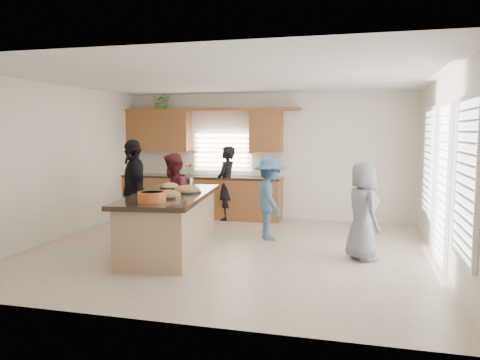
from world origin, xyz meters
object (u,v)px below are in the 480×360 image
(woman_left_back, at_px, (227,183))
(woman_right_back, at_px, (270,199))
(woman_right_front, at_px, (363,211))
(island, at_px, (170,224))
(woman_left_mid, at_px, (173,197))
(salad_bowl, at_px, (152,196))
(woman_left_front, at_px, (134,191))

(woman_left_back, relative_size, woman_right_back, 1.09)
(woman_right_front, bearing_deg, island, 69.18)
(woman_left_back, relative_size, woman_left_mid, 1.04)
(woman_left_mid, bearing_deg, salad_bowl, 3.17)
(woman_right_back, relative_size, woman_right_front, 1.00)
(woman_right_back, distance_m, woman_right_front, 1.89)
(woman_left_mid, height_order, woman_right_back, woman_left_mid)
(salad_bowl, bearing_deg, woman_left_front, 125.73)
(salad_bowl, height_order, woman_right_front, woman_right_front)
(woman_left_front, distance_m, woman_right_back, 2.43)
(woman_left_mid, height_order, woman_left_front, woman_left_front)
(salad_bowl, distance_m, woman_right_back, 2.53)
(salad_bowl, relative_size, woman_left_back, 0.25)
(woman_left_mid, height_order, woman_right_front, woman_left_mid)
(woman_left_mid, xyz_separation_m, woman_right_front, (3.31, -0.53, -0.03))
(salad_bowl, distance_m, woman_right_front, 3.16)
(island, distance_m, woman_left_front, 1.14)
(woman_left_front, relative_size, woman_right_front, 1.21)
(woman_right_back, xyz_separation_m, woman_right_front, (1.62, -0.97, 0.00))
(salad_bowl, relative_size, woman_right_back, 0.27)
(salad_bowl, xyz_separation_m, woman_left_back, (0.03, 3.74, -0.22))
(island, distance_m, woman_left_mid, 0.94)
(salad_bowl, xyz_separation_m, woman_left_mid, (-0.40, 1.71, -0.25))
(woman_left_mid, bearing_deg, woman_right_front, 70.97)
(island, xyz_separation_m, woman_left_mid, (-0.30, 0.83, 0.33))
(island, bearing_deg, woman_right_front, -2.16)
(salad_bowl, distance_m, woman_left_mid, 1.77)
(woman_left_back, xyz_separation_m, woman_right_front, (2.89, -2.56, -0.07))
(woman_left_front, bearing_deg, island, 22.75)
(salad_bowl, height_order, woman_left_front, woman_left_front)
(woman_left_mid, distance_m, woman_right_front, 3.36)
(salad_bowl, distance_m, woman_left_back, 3.74)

